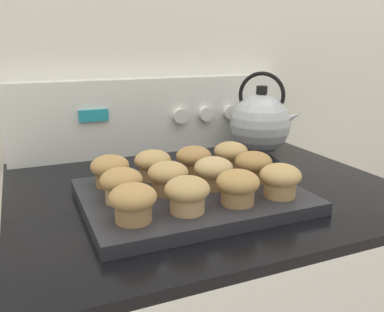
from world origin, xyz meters
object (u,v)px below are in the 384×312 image
object	(u,v)px
muffin_r0_c0	(133,202)
muffin_r2_c3	(231,155)
muffin_r0_c1	(187,193)
muffin_r1_c3	(253,165)
muffin_r1_c2	(214,172)
muffin_r0_c3	(280,179)
muffin_r2_c1	(153,164)
muffin_r0_c2	(238,186)
tea_kettle	(261,123)
muffin_r1_c1	(168,177)
muffin_pan	(191,196)
muffin_r2_c0	(110,170)
muffin_r1_c0	(121,184)
muffin_r2_c2	(194,159)

from	to	relation	value
muffin_r0_c0	muffin_r2_c3	world-z (taller)	same
muffin_r0_c1	muffin_r1_c3	size ratio (longest dim) A/B	1.00
muffin_r1_c2	muffin_r2_c3	distance (m)	0.13
muffin_r0_c3	muffin_r2_c1	world-z (taller)	same
muffin_r0_c2	muffin_r0_c0	bearing A→B (deg)	179.29
tea_kettle	muffin_r2_c3	bearing A→B (deg)	-138.38
muffin_r2_c1	muffin_r1_c1	bearing A→B (deg)	-89.77
muffin_r0_c3	muffin_r1_c3	distance (m)	0.09
muffin_r0_c2	muffin_r2_c1	world-z (taller)	same
muffin_pan	muffin_r2_c0	distance (m)	0.16
muffin_r1_c2	muffin_r1_c3	xyz separation A→B (m)	(0.09, 0.00, 0.00)
muffin_r1_c3	muffin_r0_c0	bearing A→B (deg)	-161.50
muffin_r1_c0	muffin_r1_c2	xyz separation A→B (m)	(0.17, -0.00, 0.00)
muffin_r0_c0	muffin_r2_c2	world-z (taller)	same
muffin_r1_c3	muffin_r2_c3	size ratio (longest dim) A/B	1.00
muffin_r0_c0	muffin_r1_c3	bearing A→B (deg)	18.50
muffin_r1_c0	tea_kettle	size ratio (longest dim) A/B	0.34
muffin_r2_c0	tea_kettle	bearing A→B (deg)	19.84
muffin_r2_c1	muffin_r1_c3	bearing A→B (deg)	-26.54
muffin_r1_c2	tea_kettle	size ratio (longest dim) A/B	0.34
muffin_r0_c1	muffin_r1_c3	bearing A→B (deg)	26.69
muffin_pan	muffin_r1_c3	size ratio (longest dim) A/B	5.40
muffin_pan	muffin_r2_c3	size ratio (longest dim) A/B	5.40
muffin_r2_c2	muffin_pan	bearing A→B (deg)	-116.09
muffin_r1_c3	muffin_r2_c3	world-z (taller)	same
muffin_r0_c1	muffin_r1_c2	size ratio (longest dim) A/B	1.00
muffin_r2_c0	muffin_r2_c1	xyz separation A→B (m)	(0.09, 0.00, 0.00)
muffin_r2_c1	muffin_r2_c3	distance (m)	0.18
muffin_pan	muffin_r0_c0	bearing A→B (deg)	-146.73
muffin_r1_c0	muffin_r2_c1	world-z (taller)	same
muffin_r2_c0	muffin_r2_c2	xyz separation A→B (m)	(0.17, 0.00, 0.00)
muffin_r2_c2	muffin_r2_c3	xyz separation A→B (m)	(0.09, 0.00, 0.00)
muffin_pan	muffin_r0_c2	distance (m)	0.11
muffin_pan	muffin_r0_c1	distance (m)	0.11
muffin_r2_c3	muffin_pan	bearing A→B (deg)	-145.49
muffin_r0_c2	muffin_r1_c2	bearing A→B (deg)	91.82
muffin_r0_c1	muffin_r0_c2	xyz separation A→B (m)	(0.09, -0.00, 0.00)
muffin_r2_c1	tea_kettle	bearing A→B (deg)	23.69
muffin_r0_c2	muffin_r0_c3	size ratio (longest dim) A/B	1.00
muffin_r0_c0	muffin_r2_c3	xyz separation A→B (m)	(0.26, 0.18, 0.00)
muffin_r0_c2	muffin_r1_c1	distance (m)	0.13
muffin_r2_c1	tea_kettle	distance (m)	0.38
muffin_r1_c1	muffin_r2_c0	xyz separation A→B (m)	(-0.09, 0.08, 0.00)
muffin_r1_c0	muffin_r2_c1	size ratio (longest dim) A/B	1.00
muffin_r1_c2	tea_kettle	bearing A→B (deg)	43.49
muffin_r2_c0	muffin_r2_c2	world-z (taller)	same
muffin_r1_c2	muffin_r2_c2	world-z (taller)	same
muffin_r0_c0	muffin_r1_c3	distance (m)	0.28
muffin_r0_c3	muffin_r1_c3	bearing A→B (deg)	89.71
muffin_r0_c1	muffin_r2_c3	bearing A→B (deg)	45.36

